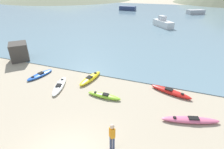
{
  "coord_description": "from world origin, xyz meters",
  "views": [
    {
      "loc": [
        4.0,
        -4.17,
        7.64
      ],
      "look_at": [
        -0.82,
        8.77,
        0.5
      ],
      "focal_mm": 28.0,
      "sensor_mm": 36.0,
      "label": 1
    }
  ],
  "objects_px": {
    "kayak_on_sand_0": "(190,120)",
    "moored_boat_1": "(128,8)",
    "kayak_on_sand_3": "(40,75)",
    "moored_boat_2": "(163,23)",
    "kayak_on_sand_5": "(104,96)",
    "person_near_foreground": "(112,135)",
    "moored_boat_4": "(196,12)",
    "kayak_on_sand_1": "(90,78)",
    "shoreline_rock": "(19,52)",
    "kayak_on_sand_4": "(171,92)",
    "kayak_on_sand_2": "(59,86)"
  },
  "relations": [
    {
      "from": "kayak_on_sand_5",
      "to": "moored_boat_4",
      "type": "xyz_separation_m",
      "value": [
        8.49,
        47.34,
        0.52
      ]
    },
    {
      "from": "kayak_on_sand_3",
      "to": "shoreline_rock",
      "type": "bearing_deg",
      "value": 152.6
    },
    {
      "from": "moored_boat_2",
      "to": "moored_boat_1",
      "type": "bearing_deg",
      "value": 121.81
    },
    {
      "from": "kayak_on_sand_0",
      "to": "moored_boat_2",
      "type": "xyz_separation_m",
      "value": [
        -4.58,
        27.44,
        0.64
      ]
    },
    {
      "from": "kayak_on_sand_3",
      "to": "moored_boat_1",
      "type": "height_order",
      "value": "moored_boat_1"
    },
    {
      "from": "kayak_on_sand_2",
      "to": "person_near_foreground",
      "type": "xyz_separation_m",
      "value": [
        6.28,
        -4.26,
        0.84
      ]
    },
    {
      "from": "person_near_foreground",
      "to": "moored_boat_2",
      "type": "distance_m",
      "value": 31.07
    },
    {
      "from": "kayak_on_sand_3",
      "to": "moored_boat_1",
      "type": "distance_m",
      "value": 47.88
    },
    {
      "from": "kayak_on_sand_3",
      "to": "moored_boat_2",
      "type": "xyz_separation_m",
      "value": [
        8.44,
        25.77,
        0.65
      ]
    },
    {
      "from": "person_near_foreground",
      "to": "kayak_on_sand_3",
      "type": "bearing_deg",
      "value": 150.03
    },
    {
      "from": "person_near_foreground",
      "to": "kayak_on_sand_0",
      "type": "bearing_deg",
      "value": 43.18
    },
    {
      "from": "moored_boat_2",
      "to": "moored_boat_4",
      "type": "relative_size",
      "value": 0.97
    },
    {
      "from": "kayak_on_sand_4",
      "to": "moored_boat_4",
      "type": "bearing_deg",
      "value": 85.18
    },
    {
      "from": "kayak_on_sand_3",
      "to": "kayak_on_sand_5",
      "type": "distance_m",
      "value": 7.04
    },
    {
      "from": "kayak_on_sand_3",
      "to": "kayak_on_sand_5",
      "type": "height_order",
      "value": "kayak_on_sand_5"
    },
    {
      "from": "kayak_on_sand_5",
      "to": "kayak_on_sand_3",
      "type": "bearing_deg",
      "value": 171.05
    },
    {
      "from": "kayak_on_sand_1",
      "to": "kayak_on_sand_5",
      "type": "distance_m",
      "value": 3.04
    },
    {
      "from": "kayak_on_sand_5",
      "to": "moored_boat_1",
      "type": "relative_size",
      "value": 0.5
    },
    {
      "from": "kayak_on_sand_1",
      "to": "kayak_on_sand_3",
      "type": "height_order",
      "value": "kayak_on_sand_1"
    },
    {
      "from": "moored_boat_1",
      "to": "moored_boat_2",
      "type": "distance_m",
      "value": 25.69
    },
    {
      "from": "person_near_foreground",
      "to": "moored_boat_4",
      "type": "distance_m",
      "value": 51.92
    },
    {
      "from": "moored_boat_4",
      "to": "person_near_foreground",
      "type": "bearing_deg",
      "value": -96.94
    },
    {
      "from": "kayak_on_sand_0",
      "to": "kayak_on_sand_3",
      "type": "relative_size",
      "value": 1.27
    },
    {
      "from": "moored_boat_2",
      "to": "moored_boat_4",
      "type": "distance_m",
      "value": 21.64
    },
    {
      "from": "kayak_on_sand_4",
      "to": "kayak_on_sand_5",
      "type": "bearing_deg",
      "value": -153.75
    },
    {
      "from": "moored_boat_1",
      "to": "shoreline_rock",
      "type": "bearing_deg",
      "value": -89.66
    },
    {
      "from": "moored_boat_4",
      "to": "moored_boat_2",
      "type": "bearing_deg",
      "value": -108.87
    },
    {
      "from": "kayak_on_sand_4",
      "to": "moored_boat_1",
      "type": "relative_size",
      "value": 0.61
    },
    {
      "from": "kayak_on_sand_0",
      "to": "kayak_on_sand_1",
      "type": "distance_m",
      "value": 8.7
    },
    {
      "from": "kayak_on_sand_3",
      "to": "kayak_on_sand_5",
      "type": "bearing_deg",
      "value": -8.95
    },
    {
      "from": "kayak_on_sand_1",
      "to": "kayak_on_sand_4",
      "type": "height_order",
      "value": "kayak_on_sand_1"
    },
    {
      "from": "kayak_on_sand_2",
      "to": "kayak_on_sand_5",
      "type": "relative_size",
      "value": 1.18
    },
    {
      "from": "moored_boat_1",
      "to": "person_near_foreground",
      "type": "bearing_deg",
      "value": -74.9
    },
    {
      "from": "moored_boat_1",
      "to": "shoreline_rock",
      "type": "height_order",
      "value": "shoreline_rock"
    },
    {
      "from": "person_near_foreground",
      "to": "moored_boat_4",
      "type": "relative_size",
      "value": 0.33
    },
    {
      "from": "kayak_on_sand_1",
      "to": "kayak_on_sand_3",
      "type": "xyz_separation_m",
      "value": [
        -4.75,
        -1.0,
        -0.04
      ]
    },
    {
      "from": "kayak_on_sand_0",
      "to": "kayak_on_sand_2",
      "type": "xyz_separation_m",
      "value": [
        -10.13,
        0.64,
        -0.02
      ]
    },
    {
      "from": "kayak_on_sand_2",
      "to": "kayak_on_sand_5",
      "type": "xyz_separation_m",
      "value": [
        4.06,
        -0.06,
        0.01
      ]
    },
    {
      "from": "moored_boat_2",
      "to": "shoreline_rock",
      "type": "bearing_deg",
      "value": -119.71
    },
    {
      "from": "kayak_on_sand_0",
      "to": "moored_boat_2",
      "type": "relative_size",
      "value": 0.71
    },
    {
      "from": "person_near_foreground",
      "to": "moored_boat_4",
      "type": "height_order",
      "value": "person_near_foreground"
    },
    {
      "from": "kayak_on_sand_2",
      "to": "moored_boat_1",
      "type": "height_order",
      "value": "moored_boat_1"
    },
    {
      "from": "kayak_on_sand_3",
      "to": "shoreline_rock",
      "type": "xyz_separation_m",
      "value": [
        -4.83,
        2.5,
        0.83
      ]
    },
    {
      "from": "person_near_foreground",
      "to": "moored_boat_1",
      "type": "bearing_deg",
      "value": 105.1
    },
    {
      "from": "kayak_on_sand_1",
      "to": "kayak_on_sand_3",
      "type": "relative_size",
      "value": 1.1
    },
    {
      "from": "kayak_on_sand_3",
      "to": "moored_boat_1",
      "type": "relative_size",
      "value": 0.52
    },
    {
      "from": "kayak_on_sand_4",
      "to": "moored_boat_4",
      "type": "xyz_separation_m",
      "value": [
        3.8,
        45.03,
        0.5
      ]
    },
    {
      "from": "kayak_on_sand_1",
      "to": "moored_boat_4",
      "type": "xyz_separation_m",
      "value": [
        10.7,
        45.25,
        0.49
      ]
    },
    {
      "from": "moored_boat_4",
      "to": "kayak_on_sand_4",
      "type": "bearing_deg",
      "value": -94.82
    },
    {
      "from": "kayak_on_sand_0",
      "to": "moored_boat_1",
      "type": "distance_m",
      "value": 52.51
    }
  ]
}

